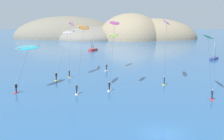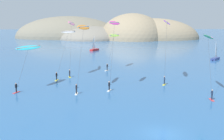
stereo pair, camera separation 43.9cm
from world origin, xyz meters
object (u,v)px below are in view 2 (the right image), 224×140
kitesurfer_orange (83,32)px  kitesurfer_green (208,41)px  kitesurfer_pink (71,27)px  kitesurfer_lime (114,38)px  sailboat_near (215,58)px  kitesurfer_magenta (114,30)px  kitesurfer_purple (167,26)px  kitesurfer_cyan (28,50)px  sailboat_far (95,49)px  kitesurfer_white (67,36)px

kitesurfer_orange → kitesurfer_green: bearing=-10.2°
kitesurfer_pink → kitesurfer_lime: bearing=33.5°
sailboat_near → kitesurfer_magenta: 47.91m
kitesurfer_purple → kitesurfer_cyan: bearing=-170.0°
kitesurfer_cyan → kitesurfer_magenta: bearing=-1.2°
kitesurfer_green → kitesurfer_pink: size_ratio=0.83×
kitesurfer_lime → kitesurfer_cyan: 26.19m
sailboat_near → kitesurfer_purple: size_ratio=0.46×
sailboat_near → kitesurfer_lime: size_ratio=0.65×
kitesurfer_purple → kitesurfer_lime: size_ratio=1.42×
sailboat_far → kitesurfer_magenta: (4.41, -60.44, 10.00)m
kitesurfer_magenta → kitesurfer_cyan: size_ratio=1.55×
kitesurfer_lime → kitesurfer_pink: size_ratio=0.72×
kitesurfer_purple → kitesurfer_orange: (-16.14, -5.33, -0.88)m
kitesurfer_cyan → kitesurfer_green: bearing=-8.2°
kitesurfer_purple → kitesurfer_lime: 18.77m
kitesurfer_cyan → kitesurfer_purple: bearing=10.0°
sailboat_near → kitesurfer_magenta: kitesurfer_magenta is taller
kitesurfer_cyan → sailboat_far: bearing=79.6°
sailboat_far → kitesurfer_cyan: kitesurfer_cyan is taller
kitesurfer_white → kitesurfer_lime: bearing=42.7°
kitesurfer_white → kitesurfer_pink: 3.68m
sailboat_near → kitesurfer_white: bearing=-152.0°
kitesurfer_purple → sailboat_near: bearing=52.1°
kitesurfer_cyan → kitesurfer_white: bearing=61.0°
sailboat_far → kitesurfer_purple: bearing=-74.8°
kitesurfer_white → kitesurfer_orange: bearing=-70.5°
sailboat_far → kitesurfer_purple: kitesurfer_purple is taller
kitesurfer_green → kitesurfer_purple: bearing=118.3°
sailboat_near → kitesurfer_cyan: bearing=-145.5°
kitesurfer_green → kitesurfer_cyan: (-30.98, 4.48, -1.81)m
kitesurfer_orange → kitesurfer_lime: (6.50, 21.08, -2.48)m
kitesurfer_green → kitesurfer_lime: bearing=120.3°
sailboat_near → kitesurfer_magenta: size_ratio=0.47×
sailboat_near → sailboat_far: (-37.22, 26.99, 0.00)m
kitesurfer_orange → kitesurfer_cyan: (-9.94, 0.71, -3.22)m
kitesurfer_purple → kitesurfer_pink: bearing=154.9°
sailboat_far → kitesurfer_pink: size_ratio=0.47×
sailboat_near → sailboat_far: size_ratio=1.00×
kitesurfer_pink → kitesurfer_orange: bearing=-76.7°
kitesurfer_white → kitesurfer_purple: bearing=-16.7°
kitesurfer_green → kitesurfer_magenta: size_ratio=0.82×
kitesurfer_lime → kitesurfer_cyan: size_ratio=1.11×
kitesurfer_lime → kitesurfer_orange: bearing=-107.1°
kitesurfer_magenta → kitesurfer_pink: bearing=122.2°
sailboat_far → kitesurfer_magenta: bearing=-85.8°
kitesurfer_lime → kitesurfer_magenta: 20.92m
kitesurfer_cyan → kitesurfer_pink: size_ratio=0.65×
kitesurfer_green → kitesurfer_orange: (-21.05, 3.78, 1.41)m
kitesurfer_purple → kitesurfer_cyan: kitesurfer_purple is taller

